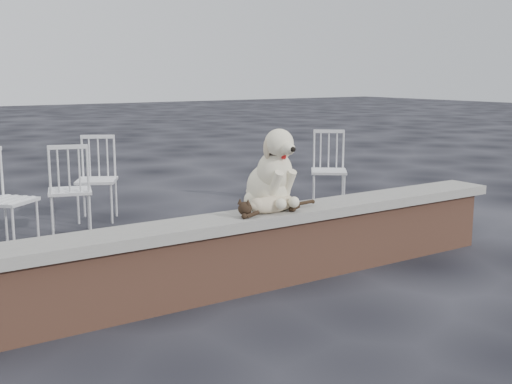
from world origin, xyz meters
TOP-DOWN VIEW (x-y plane):
  - ground at (0.00, 0.00)m, footprint 60.00×60.00m
  - brick_wall at (0.00, 0.00)m, footprint 6.00×0.30m
  - capstone at (0.00, 0.00)m, footprint 6.20×0.40m
  - dog at (0.79, 0.10)m, footprint 0.43×0.56m
  - cat at (0.71, -0.05)m, footprint 0.90×0.22m
  - chair_c at (-0.04, 2.42)m, footprint 0.70×0.70m
  - chair_d at (3.01, 1.98)m, footprint 0.79×0.79m
  - chair_a at (-0.69, 2.22)m, footprint 0.79×0.79m
  - chair_b at (0.42, 2.90)m, footprint 0.76×0.76m

SIDE VIEW (x-z plane):
  - ground at x=0.00m, z-range 0.00..0.00m
  - brick_wall at x=0.00m, z-range 0.00..0.50m
  - chair_c at x=-0.04m, z-range 0.00..0.94m
  - chair_d at x=3.01m, z-range 0.00..0.94m
  - chair_a at x=-0.69m, z-range 0.00..0.94m
  - chair_b at x=0.42m, z-range 0.00..0.94m
  - capstone at x=0.00m, z-range 0.50..0.58m
  - cat at x=0.71m, z-range 0.58..0.73m
  - dog at x=0.79m, z-range 0.58..1.23m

